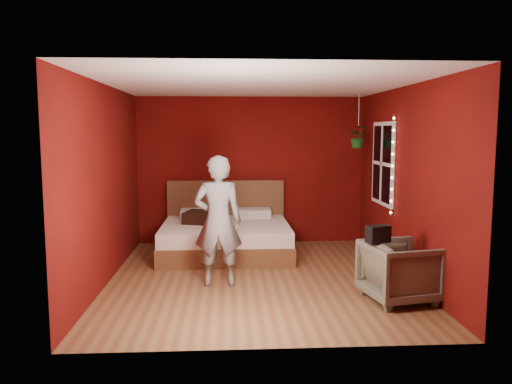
% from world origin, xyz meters
% --- Properties ---
extents(floor, '(4.50, 4.50, 0.00)m').
position_xyz_m(floor, '(0.00, 0.00, 0.00)').
color(floor, brown).
rests_on(floor, ground).
extents(room_walls, '(4.04, 4.54, 2.62)m').
position_xyz_m(room_walls, '(0.00, 0.00, 1.68)').
color(room_walls, '#640C0A').
rests_on(room_walls, ground).
extents(window, '(0.05, 0.97, 1.27)m').
position_xyz_m(window, '(1.97, 0.90, 1.50)').
color(window, white).
rests_on(window, room_walls).
extents(fairy_lights, '(0.04, 0.04, 1.45)m').
position_xyz_m(fairy_lights, '(1.94, 0.37, 1.50)').
color(fairy_lights, silver).
rests_on(fairy_lights, room_walls).
extents(bed, '(2.06, 1.75, 1.13)m').
position_xyz_m(bed, '(-0.45, 1.42, 0.29)').
color(bed, brown).
rests_on(bed, ground).
extents(person, '(0.62, 0.41, 1.69)m').
position_xyz_m(person, '(-0.54, -0.30, 0.85)').
color(person, gray).
rests_on(person, ground).
extents(armchair, '(0.91, 0.90, 0.71)m').
position_xyz_m(armchair, '(1.60, -1.03, 0.36)').
color(armchair, '#63604E').
rests_on(armchair, ground).
extents(handbag, '(0.31, 0.23, 0.20)m').
position_xyz_m(handbag, '(1.32, -1.05, 0.81)').
color(handbag, black).
rests_on(handbag, armchair).
extents(throw_pillow, '(0.62, 0.62, 0.18)m').
position_xyz_m(throw_pillow, '(-0.84, 1.43, 0.60)').
color(throw_pillow, black).
rests_on(throw_pillow, bed).
extents(hanging_plant, '(0.38, 0.35, 0.88)m').
position_xyz_m(hanging_plant, '(1.72, 1.45, 1.90)').
color(hanging_plant, silver).
rests_on(hanging_plant, room_walls).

